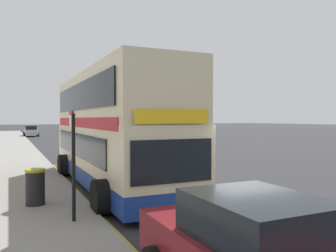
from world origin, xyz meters
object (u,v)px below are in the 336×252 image
at_px(parked_car_silver_behind, 31,131).
at_px(litter_bin, 35,187).
at_px(parked_car_white_ahead, 95,135).
at_px(bus_stop_sign, 73,156).
at_px(double_decker_bus, 111,134).

relative_size(parked_car_silver_behind, litter_bin, 3.99).
distance_m(parked_car_silver_behind, litter_bin, 44.49).
xyz_separation_m(parked_car_white_ahead, parked_car_silver_behind, (-6.07, 15.68, 0.00)).
distance_m(bus_stop_sign, litter_bin, 2.40).
height_order(double_decker_bus, litter_bin, double_decker_bus).
bearing_deg(parked_car_white_ahead, double_decker_bus, 78.10).
xyz_separation_m(bus_stop_sign, litter_bin, (-0.75, 2.02, -1.07)).
distance_m(parked_car_white_ahead, litter_bin, 29.96).
relative_size(bus_stop_sign, litter_bin, 2.58).
bearing_deg(double_decker_bus, litter_bin, -138.95).
xyz_separation_m(double_decker_bus, litter_bin, (-3.01, -2.62, -1.40)).
bearing_deg(double_decker_bus, parked_car_silver_behind, 90.91).
xyz_separation_m(parked_car_white_ahead, litter_bin, (-8.42, -28.75, -0.13)).
bearing_deg(parked_car_silver_behind, litter_bin, -90.56).
relative_size(double_decker_bus, parked_car_silver_behind, 2.69).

